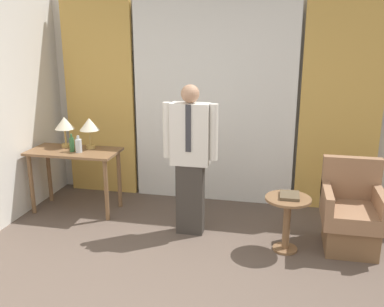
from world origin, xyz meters
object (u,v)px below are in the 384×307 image
Objects in this scene: bottle_by_lamp at (72,144)px; armchair at (351,217)px; desk at (75,161)px; table_lamp_right at (89,126)px; table_lamp_left at (64,124)px; book at (290,195)px; side_table at (287,215)px; bottle_near_edge at (79,145)px; person at (190,155)px.

bottle_by_lamp reaches higher than armchair.
desk is 0.47m from table_lamp_right.
armchair is at bearing -7.42° from table_lamp_left.
table_lamp_right is 2.52m from book.
side_table is (2.55, -0.51, -0.26)m from desk.
desk is 5.40× the size of bottle_near_edge.
bottle_near_edge is at bearing 175.48° from armchair.
table_lamp_left reaches higher than bottle_by_lamp.
side_table is at bearing -117.33° from book.
desk is at bearing -142.21° from table_lamp_right.
armchair is (3.09, -0.24, -0.52)m from bottle_near_edge.
side_table is at bearing -10.76° from person.
bottle_near_edge is (-0.06, -0.19, -0.20)m from table_lamp_right.
bottle_near_edge is 0.22× the size of armchair.
table_lamp_left is 0.33m from table_lamp_right.
bottle_near_edge is 0.10m from bottle_by_lamp.
bottle_by_lamp is 0.13× the size of person.
table_lamp_right is (0.33, 0.00, 0.00)m from table_lamp_left.
table_lamp_left reaches higher than desk.
bottle_by_lamp is (0.17, -0.18, -0.20)m from table_lamp_left.
bottle_by_lamp is 1.53m from person.
side_table is (2.45, -0.44, -0.47)m from bottle_near_edge.
table_lamp_right is at bearing 171.78° from armchair.
armchair is at bearing -4.66° from bottle_by_lamp.
desk is 1.20× the size of armchair.
armchair reaches higher than side_table.
bottle_near_edge is 3.14m from armchair.
table_lamp_left reaches higher than book.
desk is at bearing 169.24° from book.
person reaches higher than desk.
bottle_near_edge is at bearing -107.78° from table_lamp_right.
bottle_near_edge is 1.43m from person.
bottle_by_lamp is at bearing 170.31° from book.
book is at bearing -164.24° from armchair.
book is (-0.63, -0.18, 0.25)m from armchair.
table_lamp_left is at bearing 142.21° from desk.
side_table is at bearing -13.20° from table_lamp_left.
bottle_near_edge reaches higher than armchair.
table_lamp_left is 1.74m from person.
bottle_near_edge is (0.27, -0.19, -0.20)m from table_lamp_left.
person is (1.41, -0.25, 0.04)m from bottle_near_edge.
armchair is at bearing -5.55° from desk.
person is at bearing 170.55° from book.
book is (1.05, -0.17, -0.31)m from person.
side_table is (-0.64, -0.20, 0.05)m from armchair.
bottle_near_edge is 0.83× the size of book.
desk is at bearing 99.60° from bottle_by_lamp.
desk is 2.61m from book.
table_lamp_left is at bearing 167.30° from book.
book is at bearing -9.72° from bottle_near_edge.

